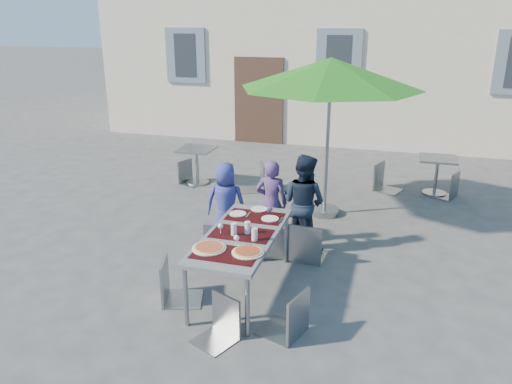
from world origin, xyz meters
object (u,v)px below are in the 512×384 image
(patio_umbrella, at_px, (331,74))
(child_0, at_px, (226,203))
(cafe_table_0, at_px, (197,160))
(bg_chair_l_0, at_px, (188,159))
(chair_4, at_px, (290,287))
(pizza_near_right, at_px, (248,252))
(chair_0, at_px, (222,218))
(bg_chair_r_1, at_px, (451,169))
(child_2, at_px, (303,203))
(bg_chair_l_1, at_px, (385,160))
(dining_table, at_px, (241,238))
(chair_3, at_px, (172,256))
(chair_2, at_px, (308,219))
(child_1, at_px, (271,203))
(chair_5, at_px, (219,295))
(chair_1, at_px, (277,223))
(pizza_near_left, at_px, (209,248))
(bg_chair_r_0, at_px, (257,160))
(cafe_table_1, at_px, (437,170))

(patio_umbrella, bearing_deg, child_0, -129.84)
(cafe_table_0, relative_size, bg_chair_l_0, 0.82)
(chair_4, distance_m, patio_umbrella, 3.91)
(pizza_near_right, bearing_deg, chair_0, 121.72)
(chair_0, distance_m, bg_chair_r_1, 4.70)
(child_0, distance_m, chair_4, 2.47)
(child_2, xyz_separation_m, bg_chair_l_1, (0.98, 2.98, -0.11))
(dining_table, relative_size, patio_umbrella, 0.64)
(chair_3, bearing_deg, chair_2, 48.10)
(child_1, relative_size, chair_2, 1.21)
(chair_5, bearing_deg, pizza_near_right, 73.82)
(chair_3, relative_size, chair_4, 1.02)
(chair_1, bearing_deg, chair_5, -92.89)
(dining_table, xyz_separation_m, chair_1, (0.18, 1.00, -0.19))
(dining_table, height_order, chair_4, chair_4)
(pizza_near_left, height_order, pizza_near_right, same)
(bg_chair_r_0, bearing_deg, chair_1, -68.20)
(pizza_near_right, bearing_deg, patio_umbrella, 84.07)
(chair_4, height_order, cafe_table_1, chair_4)
(chair_0, distance_m, bg_chair_l_0, 3.44)
(chair_0, distance_m, chair_1, 0.75)
(dining_table, height_order, pizza_near_left, pizza_near_left)
(pizza_near_left, relative_size, chair_2, 0.36)
(pizza_near_right, distance_m, child_1, 1.89)
(child_2, distance_m, bg_chair_l_1, 3.14)
(child_1, xyz_separation_m, chair_0, (-0.51, -0.68, -0.02))
(child_1, distance_m, chair_5, 2.38)
(dining_table, relative_size, child_1, 1.47)
(chair_0, height_order, bg_chair_r_1, chair_0)
(child_2, height_order, chair_1, child_2)
(cafe_table_1, bearing_deg, bg_chair_r_0, -167.48)
(chair_2, relative_size, patio_umbrella, 0.36)
(child_0, bearing_deg, cafe_table_0, -69.48)
(child_2, relative_size, cafe_table_0, 1.93)
(chair_0, height_order, patio_umbrella, patio_umbrella)
(pizza_near_left, xyz_separation_m, chair_1, (0.39, 1.49, -0.27))
(patio_umbrella, height_order, cafe_table_1, patio_umbrella)
(pizza_near_left, distance_m, bg_chair_l_1, 5.12)
(chair_2, relative_size, chair_5, 1.20)
(child_2, bearing_deg, patio_umbrella, -70.83)
(chair_3, bearing_deg, bg_chair_r_1, 54.66)
(bg_chair_l_0, bearing_deg, chair_5, -62.74)
(chair_0, bearing_deg, child_2, 33.70)
(child_2, distance_m, patio_umbrella, 2.15)
(chair_0, relative_size, chair_3, 1.06)
(chair_4, bearing_deg, chair_5, -159.69)
(chair_5, bearing_deg, child_0, 108.10)
(dining_table, distance_m, chair_0, 0.89)
(chair_1, height_order, bg_chair_l_1, bg_chair_l_1)
(chair_1, xyz_separation_m, bg_chair_r_0, (-1.06, 2.64, 0.09))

